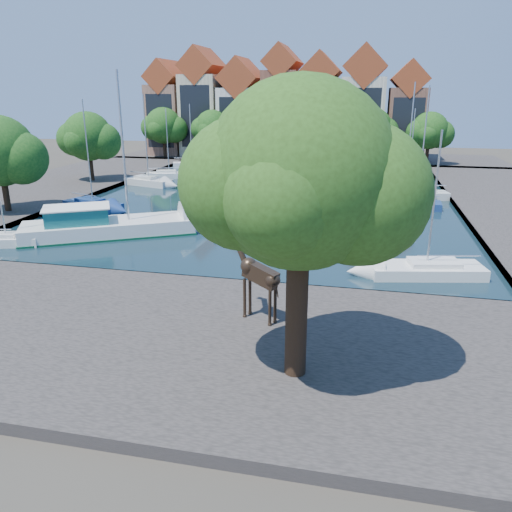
# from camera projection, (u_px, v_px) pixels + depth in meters

# --- Properties ---
(ground) EXTENTS (160.00, 160.00, 0.00)m
(ground) POSITION_uv_depth(u_px,v_px,m) (188.00, 283.00, 28.75)
(ground) COLOR #38332B
(ground) RESTS_ON ground
(water_basin) EXTENTS (38.00, 50.00, 0.08)m
(water_basin) POSITION_uv_depth(u_px,v_px,m) (268.00, 199.00, 50.99)
(water_basin) COLOR black
(water_basin) RESTS_ON ground
(near_quay) EXTENTS (50.00, 14.00, 0.50)m
(near_quay) POSITION_uv_depth(u_px,v_px,m) (134.00, 334.00, 22.18)
(near_quay) COLOR #443E3B
(near_quay) RESTS_ON ground
(far_quay) EXTENTS (60.00, 16.00, 0.50)m
(far_quay) POSITION_uv_depth(u_px,v_px,m) (306.00, 158.00, 80.60)
(far_quay) COLOR #443E3B
(far_quay) RESTS_ON ground
(left_quay) EXTENTS (14.00, 52.00, 0.50)m
(left_quay) POSITION_uv_depth(u_px,v_px,m) (50.00, 187.00, 56.02)
(left_quay) COLOR #443E3B
(left_quay) RESTS_ON ground
(plane_tree) EXTENTS (8.32, 6.40, 10.62)m
(plane_tree) POSITION_uv_depth(u_px,v_px,m) (304.00, 182.00, 16.44)
(plane_tree) COLOR #332114
(plane_tree) RESTS_ON near_quay
(townhouse_west_end) EXTENTS (5.44, 9.18, 14.93)m
(townhouse_west_end) POSITION_uv_depth(u_px,v_px,m) (170.00, 111.00, 83.04)
(townhouse_west_end) COLOR #92644F
(townhouse_west_end) RESTS_ON far_quay
(townhouse_west_mid) EXTENTS (5.94, 9.18, 16.79)m
(townhouse_west_mid) POSITION_uv_depth(u_px,v_px,m) (204.00, 106.00, 81.54)
(townhouse_west_mid) COLOR beige
(townhouse_west_mid) RESTS_ON far_quay
(townhouse_west_inner) EXTENTS (6.43, 9.18, 15.15)m
(townhouse_west_inner) POSITION_uv_depth(u_px,v_px,m) (243.00, 112.00, 80.49)
(townhouse_west_inner) COLOR white
(townhouse_west_inner) RESTS_ON far_quay
(townhouse_center) EXTENTS (5.44, 9.18, 16.93)m
(townhouse_center) POSITION_uv_depth(u_px,v_px,m) (282.00, 106.00, 78.85)
(townhouse_center) COLOR brown
(townhouse_center) RESTS_ON far_quay
(townhouse_east_inner) EXTENTS (5.94, 9.18, 15.79)m
(townhouse_east_inner) POSITION_uv_depth(u_px,v_px,m) (320.00, 110.00, 77.83)
(townhouse_east_inner) COLOR #C3AE8B
(townhouse_east_inner) RESTS_ON far_quay
(townhouse_east_mid) EXTENTS (6.43, 9.18, 16.65)m
(townhouse_east_mid) POSITION_uv_depth(u_px,v_px,m) (363.00, 108.00, 76.38)
(townhouse_east_mid) COLOR beige
(townhouse_east_mid) RESTS_ON far_quay
(townhouse_east_end) EXTENTS (5.44, 9.18, 14.43)m
(townhouse_east_end) POSITION_uv_depth(u_px,v_px,m) (406.00, 115.00, 75.37)
(townhouse_east_end) COLOR brown
(townhouse_east_end) RESTS_ON far_quay
(far_tree_far_west) EXTENTS (7.28, 5.60, 7.68)m
(far_tree_far_west) POSITION_uv_depth(u_px,v_px,m) (164.00, 127.00, 78.40)
(far_tree_far_west) COLOR #332114
(far_tree_far_west) RESTS_ON far_quay
(far_tree_west) EXTENTS (6.76, 5.20, 7.36)m
(far_tree_west) POSITION_uv_depth(u_px,v_px,m) (213.00, 128.00, 76.81)
(far_tree_west) COLOR #332114
(far_tree_west) RESTS_ON far_quay
(far_tree_mid_west) EXTENTS (7.80, 6.00, 8.00)m
(far_tree_mid_west) POSITION_uv_depth(u_px,v_px,m) (264.00, 128.00, 75.11)
(far_tree_mid_west) COLOR #332114
(far_tree_mid_west) RESTS_ON far_quay
(far_tree_mid_east) EXTENTS (7.02, 5.40, 7.52)m
(far_tree_mid_east) POSITION_uv_depth(u_px,v_px,m) (317.00, 130.00, 73.53)
(far_tree_mid_east) COLOR #332114
(far_tree_mid_east) RESTS_ON far_quay
(far_tree_east) EXTENTS (7.54, 5.80, 7.84)m
(far_tree_east) POSITION_uv_depth(u_px,v_px,m) (372.00, 130.00, 71.86)
(far_tree_east) COLOR #332114
(far_tree_east) RESTS_ON far_quay
(far_tree_far_east) EXTENTS (6.76, 5.20, 7.36)m
(far_tree_far_east) POSITION_uv_depth(u_px,v_px,m) (430.00, 132.00, 70.29)
(far_tree_far_east) COLOR #332114
(far_tree_far_east) RESTS_ON far_quay
(side_tree_left_near) EXTENTS (7.80, 6.00, 8.20)m
(side_tree_left_near) POSITION_uv_depth(u_px,v_px,m) (1.00, 153.00, 42.40)
(side_tree_left_near) COLOR #332114
(side_tree_left_near) RESTS_ON left_quay
(side_tree_left_far) EXTENTS (7.28, 5.60, 7.88)m
(side_tree_left_far) POSITION_uv_depth(u_px,v_px,m) (89.00, 138.00, 57.48)
(side_tree_left_far) COLOR #332114
(side_tree_left_far) RESTS_ON left_quay
(giraffe_statue) EXTENTS (3.02, 1.67, 4.57)m
(giraffe_statue) POSITION_uv_depth(u_px,v_px,m) (256.00, 273.00, 22.43)
(giraffe_statue) COLOR #322419
(giraffe_statue) RESTS_ON near_quay
(motorsailer) EXTENTS (12.71, 9.34, 11.91)m
(motorsailer) POSITION_uv_depth(u_px,v_px,m) (103.00, 224.00, 37.60)
(motorsailer) COLOR silver
(motorsailer) RESTS_ON water_basin
(sailboat_left_a) EXTENTS (4.88, 2.85, 9.49)m
(sailboat_left_a) POSITION_uv_depth(u_px,v_px,m) (6.00, 238.00, 35.33)
(sailboat_left_a) COLOR silver
(sailboat_left_a) RESTS_ON water_basin
(sailboat_left_b) EXTENTS (6.30, 3.89, 9.81)m
(sailboat_left_b) POSITION_uv_depth(u_px,v_px,m) (93.00, 203.00, 46.33)
(sailboat_left_b) COLOR navy
(sailboat_left_b) RESTS_ON water_basin
(sailboat_left_c) EXTENTS (6.12, 3.61, 10.18)m
(sailboat_left_c) POSITION_uv_depth(u_px,v_px,m) (149.00, 180.00, 57.91)
(sailboat_left_c) COLOR beige
(sailboat_left_c) RESTS_ON water_basin
(sailboat_left_d) EXTENTS (5.92, 3.78, 8.44)m
(sailboat_left_d) POSITION_uv_depth(u_px,v_px,m) (169.00, 174.00, 63.14)
(sailboat_left_d) COLOR white
(sailboat_left_d) RESTS_ON water_basin
(sailboat_left_e) EXTENTS (5.60, 3.51, 8.79)m
(sailboat_left_e) POSITION_uv_depth(u_px,v_px,m) (192.00, 163.00, 71.74)
(sailboat_left_e) COLOR white
(sailboat_left_e) RESTS_ON water_basin
(sailboat_right_a) EXTENTS (6.90, 3.59, 8.46)m
(sailboat_right_a) POSITION_uv_depth(u_px,v_px,m) (427.00, 268.00, 29.53)
(sailboat_right_a) COLOR silver
(sailboat_right_a) RESTS_ON water_basin
(sailboat_right_b) EXTENTS (6.73, 2.54, 11.22)m
(sailboat_right_b) POSITION_uv_depth(u_px,v_px,m) (404.00, 202.00, 46.85)
(sailboat_right_b) COLOR navy
(sailboat_right_b) RESTS_ON water_basin
(sailboat_right_c) EXTENTS (6.09, 3.09, 10.99)m
(sailboat_right_c) POSITION_uv_depth(u_px,v_px,m) (419.00, 193.00, 50.70)
(sailboat_right_c) COLOR silver
(sailboat_right_c) RESTS_ON water_basin
(sailboat_right_d) EXTENTS (5.28, 2.46, 8.47)m
(sailboat_right_d) POSITION_uv_depth(u_px,v_px,m) (409.00, 173.00, 63.23)
(sailboat_right_d) COLOR silver
(sailboat_right_d) RESTS_ON water_basin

